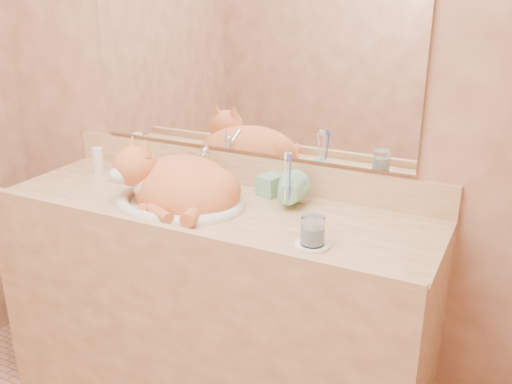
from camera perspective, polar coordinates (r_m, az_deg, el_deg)
The scene contains 12 objects.
wall_back at distance 2.14m, azimuth -1.05°, elevation 11.00°, with size 2.40×0.02×2.50m, color #925E42.
vanity_counter at distance 2.21m, azimuth -4.27°, elevation -11.76°, with size 1.60×0.55×0.85m, color #A17548, non-canonical shape.
mirror at distance 2.11m, azimuth -1.23°, elevation 14.71°, with size 1.30×0.02×0.80m, color white.
sink_basin at distance 2.03m, azimuth -7.75°, elevation 0.81°, with size 0.48×0.40×0.15m, color white, non-canonical shape.
faucet at distance 2.17m, azimuth -5.07°, elevation 2.57°, with size 0.04×0.12×0.17m, color white, non-canonical shape.
cat at distance 2.04m, azimuth -7.89°, elevation 0.93°, with size 0.44×0.36×0.24m, color #C75F2D, non-canonical shape.
soap_dispenser at distance 2.07m, azimuth 0.69°, elevation 1.63°, with size 0.08×0.08×0.17m, color #72B68E.
toothbrush_cup at distance 1.95m, azimuth 3.15°, elevation -0.50°, with size 0.12×0.12×0.11m, color #72B68E.
toothbrushes at distance 1.92m, azimuth 3.20°, elevation 1.48°, with size 0.04×0.04×0.22m, color white, non-canonical shape.
saucer at distance 1.73m, azimuth 5.63°, elevation -5.33°, with size 0.11×0.11×0.01m, color white.
water_glass at distance 1.71m, azimuth 5.69°, elevation -3.88°, with size 0.07×0.07×0.09m, color white.
lotion_bottle at distance 2.44m, azimuth -15.51°, elevation 3.06°, with size 0.04×0.04×0.11m, color white.
Camera 1 is at (0.98, -0.87, 1.61)m, focal length 40.00 mm.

